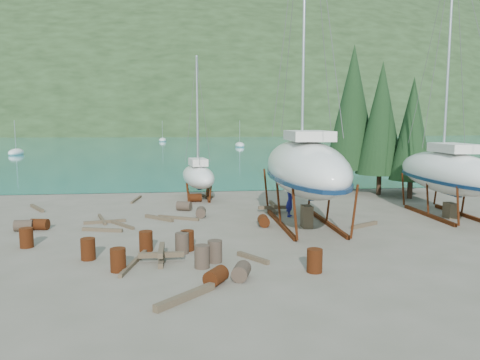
{
  "coord_description": "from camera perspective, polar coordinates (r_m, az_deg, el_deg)",
  "views": [
    {
      "loc": [
        -2.27,
        -21.78,
        5.56
      ],
      "look_at": [
        0.73,
        3.0,
        2.42
      ],
      "focal_mm": 35.0,
      "sensor_mm": 36.0,
      "label": 1
    }
  ],
  "objects": [
    {
      "name": "drum_0",
      "position": [
        20.04,
        -18.03,
        -8.01
      ],
      "size": [
        0.58,
        0.58,
        0.88
      ],
      "primitive_type": "cylinder",
      "color": "#5D2710",
      "rests_on": "ground"
    },
    {
      "name": "timber_6",
      "position": [
        34.6,
        -4.37,
        -1.95
      ],
      "size": [
        1.25,
        1.45,
        0.19
      ],
      "primitive_type": "cube",
      "rotation": [
        0.0,
        0.0,
        0.69
      ],
      "color": "brown",
      "rests_on": "ground"
    },
    {
      "name": "large_sailboat_far",
      "position": [
        29.79,
        23.97,
        0.92
      ],
      "size": [
        3.29,
        10.31,
        16.18
      ],
      "rotation": [
        0.0,
        0.0,
        -0.03
      ],
      "color": "white",
      "rests_on": "ground"
    },
    {
      "name": "far_house_right",
      "position": [
        214.24,
        1.77,
        6.45
      ],
      "size": [
        6.6,
        5.6,
        5.6
      ],
      "color": "beige",
      "rests_on": "ground"
    },
    {
      "name": "timber_4",
      "position": [
        24.89,
        -16.44,
        -5.85
      ],
      "size": [
        2.12,
        0.78,
        0.17
      ],
      "primitive_type": "cube",
      "rotation": [
        0.0,
        0.0,
        1.28
      ],
      "color": "brown",
      "rests_on": "ground"
    },
    {
      "name": "timber_7",
      "position": [
        19.14,
        1.58,
        -9.46
      ],
      "size": [
        1.14,
        1.57,
        0.17
      ],
      "primitive_type": "cube",
      "rotation": [
        0.0,
        0.0,
        0.6
      ],
      "color": "brown",
      "rests_on": "ground"
    },
    {
      "name": "drum_5",
      "position": [
        18.11,
        -4.66,
        -9.29
      ],
      "size": [
        0.58,
        0.58,
        0.88
      ],
      "primitive_type": "cylinder",
      "color": "#2D2823",
      "rests_on": "ground"
    },
    {
      "name": "drum_14",
      "position": [
        20.51,
        -6.44,
        -7.34
      ],
      "size": [
        0.58,
        0.58,
        0.88
      ],
      "primitive_type": "cylinder",
      "color": "#5D2710",
      "rests_on": "ground"
    },
    {
      "name": "timber_pile_fore",
      "position": [
        19.04,
        -9.56,
        -8.98
      ],
      "size": [
        1.8,
        1.8,
        0.6
      ],
      "color": "brown",
      "rests_on": "ground"
    },
    {
      "name": "drum_2",
      "position": [
        26.31,
        -23.24,
        -4.99
      ],
      "size": [
        0.98,
        0.74,
        0.58
      ],
      "primitive_type": "cylinder",
      "rotation": [
        1.57,
        0.0,
        1.37
      ],
      "color": "#5D2710",
      "rests_on": "ground"
    },
    {
      "name": "timber_2",
      "position": [
        32.41,
        -23.51,
        -3.16
      ],
      "size": [
        1.48,
        2.29,
        0.19
      ],
      "primitive_type": "cube",
      "rotation": [
        0.0,
        0.0,
        0.54
      ],
      "color": "brown",
      "rests_on": "ground"
    },
    {
      "name": "timber_16",
      "position": [
        15.16,
        -6.65,
        -13.95
      ],
      "size": [
        1.95,
        1.93,
        0.23
      ],
      "primitive_type": "cube",
      "rotation": [
        0.0,
        0.0,
        2.35
      ],
      "color": "brown",
      "rests_on": "ground"
    },
    {
      "name": "drum_9",
      "position": [
        29.55,
        -6.83,
        -3.17
      ],
      "size": [
        1.03,
        0.87,
        0.58
      ],
      "primitive_type": "cylinder",
      "rotation": [
        1.57,
        0.0,
        1.19
      ],
      "color": "#2D2823",
      "rests_on": "ground"
    },
    {
      "name": "drum_4",
      "position": [
        32.64,
        -5.49,
        -2.17
      ],
      "size": [
        0.89,
        0.6,
        0.58
      ],
      "primitive_type": "cylinder",
      "rotation": [
        1.57,
        0.0,
        1.6
      ],
      "color": "#5D2710",
      "rests_on": "ground"
    },
    {
      "name": "timber_10",
      "position": [
        27.03,
        -7.54,
        -4.6
      ],
      "size": [
        2.36,
        1.37,
        0.16
      ],
      "primitive_type": "cube",
      "rotation": [
        0.0,
        0.0,
        1.08
      ],
      "color": "brown",
      "rests_on": "ground"
    },
    {
      "name": "timber_0",
      "position": [
        33.93,
        -12.53,
        -2.32
      ],
      "size": [
        0.51,
        2.86,
        0.14
      ],
      "primitive_type": "cube",
      "rotation": [
        0.0,
        0.0,
        3.01
      ],
      "color": "brown",
      "rests_on": "ground"
    },
    {
      "name": "far_house_left",
      "position": [
        219.52,
        -22.28,
        5.94
      ],
      "size": [
        6.6,
        5.6,
        5.6
      ],
      "color": "beige",
      "rests_on": "ground"
    },
    {
      "name": "bay_water",
      "position": [
        336.83,
        -6.56,
        6.17
      ],
      "size": [
        700.0,
        700.0,
        0.0
      ],
      "primitive_type": "plane",
      "color": "#197E7E",
      "rests_on": "ground"
    },
    {
      "name": "drum_7",
      "position": [
        17.77,
        9.08,
        -9.68
      ],
      "size": [
        0.58,
        0.58,
        0.88
      ],
      "primitive_type": "cylinder",
      "color": "#5D2710",
      "rests_on": "ground"
    },
    {
      "name": "cypress_far_right",
      "position": [
        39.06,
        20.28,
        6.2
      ],
      "size": [
        3.24,
        3.24,
        9.0
      ],
      "color": "black",
      "rests_on": "ground"
    },
    {
      "name": "drum_11",
      "position": [
        27.47,
        -4.8,
        -3.93
      ],
      "size": [
        0.65,
        0.92,
        0.58
      ],
      "primitive_type": "cylinder",
      "rotation": [
        1.57,
        0.0,
        3.07
      ],
      "color": "#2D2823",
      "rests_on": "ground"
    },
    {
      "name": "timber_1",
      "position": [
        25.79,
        14.93,
        -5.32
      ],
      "size": [
        1.82,
        1.17,
        0.19
      ],
      "primitive_type": "cube",
      "rotation": [
        0.0,
        0.0,
        2.1
      ],
      "color": "brown",
      "rests_on": "ground"
    },
    {
      "name": "timber_pile_aft",
      "position": [
        28.87,
        4.02,
        -3.36
      ],
      "size": [
        1.8,
        1.8,
        0.6
      ],
      "color": "brown",
      "rests_on": "ground"
    },
    {
      "name": "drum_8",
      "position": [
        22.9,
        -24.59,
        -6.42
      ],
      "size": [
        0.58,
        0.58,
        0.88
      ],
      "primitive_type": "cylinder",
      "color": "#5D2710",
      "rests_on": "ground"
    },
    {
      "name": "worker",
      "position": [
        27.54,
        6.09,
        -2.57
      ],
      "size": [
        0.68,
        0.8,
        1.85
      ],
      "primitive_type": "imported",
      "rotation": [
        0.0,
        0.0,
        1.15
      ],
      "color": "navy",
      "rests_on": "ground"
    },
    {
      "name": "drum_1",
      "position": [
        16.84,
        0.16,
        -11.08
      ],
      "size": [
        0.82,
        1.01,
        0.58
      ],
      "primitive_type": "cylinder",
      "rotation": [
        1.57,
        0.0,
        2.84
      ],
      "color": "#2D2823",
      "rests_on": "ground"
    },
    {
      "name": "far_house_center",
      "position": [
        212.54,
        -11.77,
        6.3
      ],
      "size": [
        6.6,
        5.6,
        5.6
      ],
      "color": "beige",
      "rests_on": "ground"
    },
    {
      "name": "cypress_mid_right",
      "position": [
        35.71,
        20.3,
        5.69
      ],
      "size": [
        3.06,
        3.06,
        8.5
      ],
      "color": "black",
      "rests_on": "ground"
    },
    {
      "name": "drum_10",
      "position": [
        20.67,
        -11.4,
        -7.32
      ],
      "size": [
        0.58,
        0.58,
        0.88
      ],
      "primitive_type": "cylinder",
      "color": "#5D2710",
      "rests_on": "ground"
    },
    {
      "name": "moored_boat_left",
      "position": [
        86.51,
        -25.63,
        3.03
      ],
      "size": [
        2.0,
        5.0,
        6.05
      ],
      "color": "white",
      "rests_on": "ground"
    },
    {
      "name": "timber_8",
      "position": [
        27.08,
        -9.85,
        -4.59
      ],
      "size": [
        1.7,
        1.65,
        0.19
      ],
      "primitive_type": "cube",
      "rotation": [
        0.0,
        0.0,
        0.81
      ],
      "color": "brown",
      "rests_on": "ground"
    },
    {
      "name": "large_sailboat_near",
      "position": [
        25.12,
        7.89,
        1.62
      ],
      "size": [
        4.35,
        12.68,
        19.67
      ],
      "rotation": [
        0.0,
        0.0,
        -0.06
      ],
      "color": "white",
      "rests_on": "ground"
    },
    {
      "name": "moored_boat_far",
      "position": [
        132.01,
        -9.43,
        4.82
      ],
      "size": [
        2.0,
        5.0,
        6.05
      ],
      "color": "white",
      "rests_on": "ground"
    },
    {
      "name": "drum_17",
      "position": [
        18.77,
        -3.07,
        -8.68
      ],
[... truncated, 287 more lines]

